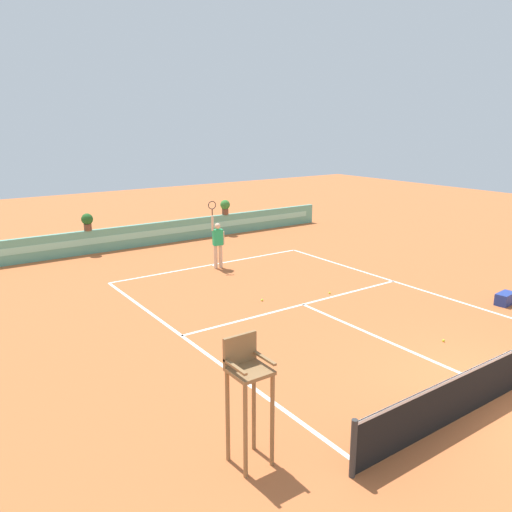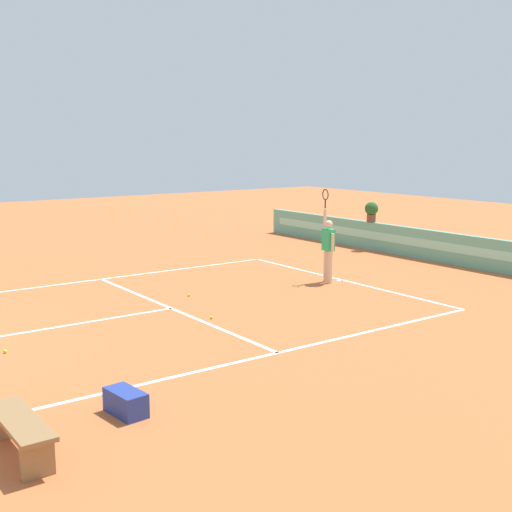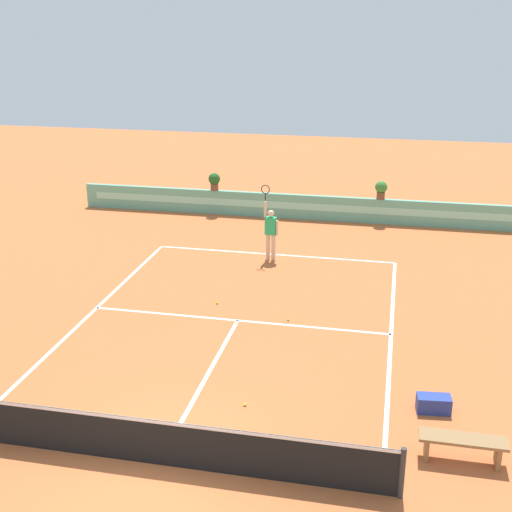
% 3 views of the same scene
% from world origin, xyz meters
% --- Properties ---
extents(ground_plane, '(60.00, 60.00, 0.00)m').
position_xyz_m(ground_plane, '(0.00, 6.00, 0.00)').
color(ground_plane, '#BC6033').
extents(court_lines, '(8.32, 11.94, 0.01)m').
position_xyz_m(court_lines, '(0.00, 6.72, 0.00)').
color(court_lines, white).
rests_on(court_lines, ground).
extents(net, '(8.92, 0.10, 1.00)m').
position_xyz_m(net, '(0.00, 0.00, 0.51)').
color(net, '#333333').
rests_on(net, ground).
extents(back_wall_barrier, '(18.00, 0.21, 1.00)m').
position_xyz_m(back_wall_barrier, '(0.00, 16.39, 0.50)').
color(back_wall_barrier, '#60A88E').
rests_on(back_wall_barrier, ground).
extents(umpire_chair, '(0.60, 0.60, 2.14)m').
position_xyz_m(umpire_chair, '(-5.52, 1.26, 1.34)').
color(umpire_chair, olive).
rests_on(umpire_chair, ground).
extents(gear_bag, '(0.73, 0.43, 0.36)m').
position_xyz_m(gear_bag, '(5.06, 2.89, 0.18)').
color(gear_bag, navy).
rests_on(gear_bag, ground).
extents(tennis_player, '(0.61, 0.28, 2.58)m').
position_xyz_m(tennis_player, '(-0.04, 11.36, 1.05)').
color(tennis_player, beige).
rests_on(tennis_player, ground).
extents(tennis_ball_near_baseline, '(0.07, 0.07, 0.07)m').
position_xyz_m(tennis_ball_near_baseline, '(1.35, 6.67, 0.03)').
color(tennis_ball_near_baseline, '#CCE033').
rests_on(tennis_ball_near_baseline, ground).
extents(tennis_ball_mid_court, '(0.07, 0.07, 0.07)m').
position_xyz_m(tennis_ball_mid_court, '(1.14, 2.27, 0.03)').
color(tennis_ball_mid_court, '#CCE033').
rests_on(tennis_ball_mid_court, ground).
extents(tennis_ball_by_sideline, '(0.07, 0.07, 0.07)m').
position_xyz_m(tennis_ball_by_sideline, '(-0.84, 7.37, 0.03)').
color(tennis_ball_by_sideline, '#CCE033').
rests_on(tennis_ball_by_sideline, ground).
extents(potted_plant_right, '(0.48, 0.48, 0.72)m').
position_xyz_m(potted_plant_right, '(3.40, 16.39, 1.41)').
color(potted_plant_right, brown).
rests_on(potted_plant_right, back_wall_barrier).
extents(potted_plant_left, '(0.48, 0.48, 0.72)m').
position_xyz_m(potted_plant_left, '(-3.35, 16.39, 1.41)').
color(potted_plant_left, brown).
rests_on(potted_plant_left, back_wall_barrier).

